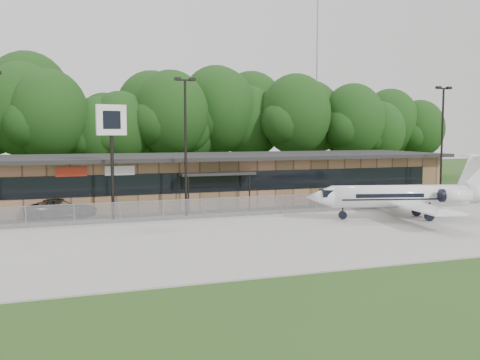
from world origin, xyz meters
name	(u,v)px	position (x,y,z in m)	size (l,w,h in m)	color
ground	(367,262)	(0.00, 0.00, 0.00)	(160.00, 160.00, 0.00)	#294518
apron	(296,232)	(0.00, 8.00, 0.04)	(64.00, 18.00, 0.08)	#9E9B93
parking_lot	(237,208)	(0.00, 19.50, 0.03)	(50.00, 9.00, 0.06)	#383835
terminal	(221,178)	(0.00, 23.94, 2.18)	(41.00, 11.65, 4.30)	#926549
fence	(256,206)	(0.00, 15.00, 0.78)	(46.00, 0.04, 1.52)	gray
treeline	(176,122)	(0.00, 42.00, 7.50)	(72.00, 12.00, 15.00)	#123711
radio_mast	(317,89)	(22.00, 48.00, 12.50)	(0.20, 0.20, 25.00)	gray
light_pole_mid	(185,136)	(-5.00, 16.50, 5.98)	(1.55, 0.30, 10.23)	black
light_pole_right	(442,136)	(18.00, 16.50, 5.98)	(1.55, 0.30, 10.23)	black
business_jet	(406,197)	(9.51, 9.89, 1.69)	(13.92, 12.52, 4.71)	white
suv	(61,208)	(-13.80, 19.10, 0.73)	(2.42, 5.25, 1.46)	#2E2E30
pole_sign	(112,132)	(-10.27, 16.80, 6.28)	(2.15, 0.69, 8.21)	black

